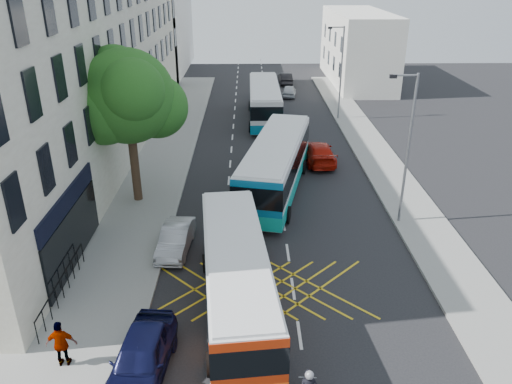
{
  "coord_description": "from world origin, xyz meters",
  "views": [
    {
      "loc": [
        -1.92,
        -12.02,
        12.93
      ],
      "look_at": [
        -1.53,
        11.38,
        2.2
      ],
      "focal_mm": 35.0,
      "sensor_mm": 36.0,
      "label": 1
    }
  ],
  "objects_px": {
    "distant_car_grey": "(266,93)",
    "distant_car_dark": "(285,78)",
    "bus_far": "(265,101)",
    "distant_car_silver": "(289,91)",
    "parked_car_silver": "(176,239)",
    "lamp_near": "(407,143)",
    "parked_car_blue": "(141,357)",
    "lamp_far": "(340,68)",
    "bus_mid": "(276,165)",
    "red_hatchback": "(319,152)",
    "street_tree": "(127,97)",
    "bus_near": "(236,277)",
    "pedestrian_far": "(62,344)"
  },
  "relations": [
    {
      "from": "red_hatchback",
      "to": "distant_car_grey",
      "type": "height_order",
      "value": "red_hatchback"
    },
    {
      "from": "parked_car_blue",
      "to": "lamp_far",
      "type": "bearing_deg",
      "value": 73.97
    },
    {
      "from": "parked_car_silver",
      "to": "distant_car_silver",
      "type": "xyz_separation_m",
      "value": [
        8.01,
        31.39,
        -0.04
      ]
    },
    {
      "from": "bus_far",
      "to": "parked_car_blue",
      "type": "distance_m",
      "value": 31.41
    },
    {
      "from": "red_hatchback",
      "to": "distant_car_silver",
      "type": "relative_size",
      "value": 1.41
    },
    {
      "from": "street_tree",
      "to": "distant_car_grey",
      "type": "xyz_separation_m",
      "value": [
        8.45,
        24.48,
        -5.65
      ]
    },
    {
      "from": "street_tree",
      "to": "red_hatchback",
      "type": "relative_size",
      "value": 1.78
    },
    {
      "from": "bus_mid",
      "to": "pedestrian_far",
      "type": "height_order",
      "value": "bus_mid"
    },
    {
      "from": "parked_car_blue",
      "to": "distant_car_dark",
      "type": "relative_size",
      "value": 1.13
    },
    {
      "from": "lamp_near",
      "to": "distant_car_dark",
      "type": "bearing_deg",
      "value": 96.06
    },
    {
      "from": "bus_far",
      "to": "distant_car_grey",
      "type": "xyz_separation_m",
      "value": [
        0.36,
        7.4,
        -1.03
      ]
    },
    {
      "from": "bus_far",
      "to": "parked_car_blue",
      "type": "relative_size",
      "value": 2.52
    },
    {
      "from": "distant_car_dark",
      "to": "pedestrian_far",
      "type": "relative_size",
      "value": 2.21
    },
    {
      "from": "bus_far",
      "to": "red_hatchback",
      "type": "distance_m",
      "value": 11.35
    },
    {
      "from": "bus_far",
      "to": "distant_car_silver",
      "type": "xyz_separation_m",
      "value": [
        2.92,
        8.67,
        -1.08
      ]
    },
    {
      "from": "bus_mid",
      "to": "parked_car_blue",
      "type": "distance_m",
      "value": 16.13
    },
    {
      "from": "distant_car_silver",
      "to": "lamp_far",
      "type": "bearing_deg",
      "value": 120.31
    },
    {
      "from": "distant_car_grey",
      "to": "bus_mid",
      "type": "bearing_deg",
      "value": -96.73
    },
    {
      "from": "lamp_near",
      "to": "distant_car_dark",
      "type": "xyz_separation_m",
      "value": [
        -3.7,
        34.82,
        -3.96
      ]
    },
    {
      "from": "red_hatchback",
      "to": "distant_car_silver",
      "type": "bearing_deg",
      "value": -90.04
    },
    {
      "from": "bus_far",
      "to": "distant_car_dark",
      "type": "distance_m",
      "value": 15.09
    },
    {
      "from": "bus_near",
      "to": "pedestrian_far",
      "type": "bearing_deg",
      "value": -157.53
    },
    {
      "from": "red_hatchback",
      "to": "distant_car_dark",
      "type": "bearing_deg",
      "value": -90.47
    },
    {
      "from": "lamp_far",
      "to": "red_hatchback",
      "type": "relative_size",
      "value": 1.62
    },
    {
      "from": "lamp_near",
      "to": "bus_mid",
      "type": "xyz_separation_m",
      "value": [
        -6.44,
        4.26,
        -2.87
      ]
    },
    {
      "from": "street_tree",
      "to": "distant_car_dark",
      "type": "height_order",
      "value": "street_tree"
    },
    {
      "from": "parked_car_blue",
      "to": "distant_car_silver",
      "type": "relative_size",
      "value": 1.29
    },
    {
      "from": "parked_car_silver",
      "to": "pedestrian_far",
      "type": "relative_size",
      "value": 2.13
    },
    {
      "from": "distant_car_silver",
      "to": "red_hatchback",
      "type": "bearing_deg",
      "value": 99.11
    },
    {
      "from": "distant_car_grey",
      "to": "distant_car_dark",
      "type": "height_order",
      "value": "distant_car_dark"
    },
    {
      "from": "pedestrian_far",
      "to": "lamp_near",
      "type": "bearing_deg",
      "value": -147.08
    },
    {
      "from": "street_tree",
      "to": "lamp_near",
      "type": "height_order",
      "value": "street_tree"
    },
    {
      "from": "bus_far",
      "to": "parked_car_blue",
      "type": "bearing_deg",
      "value": -99.41
    },
    {
      "from": "parked_car_blue",
      "to": "red_hatchback",
      "type": "height_order",
      "value": "parked_car_blue"
    },
    {
      "from": "lamp_near",
      "to": "distant_car_grey",
      "type": "distance_m",
      "value": 28.43
    },
    {
      "from": "bus_mid",
      "to": "distant_car_dark",
      "type": "bearing_deg",
      "value": 97.63
    },
    {
      "from": "red_hatchback",
      "to": "distant_car_grey",
      "type": "xyz_separation_m",
      "value": [
        -3.17,
        18.14,
        -0.07
      ]
    },
    {
      "from": "street_tree",
      "to": "distant_car_dark",
      "type": "xyz_separation_m",
      "value": [
        11.01,
        31.85,
        -5.63
      ]
    },
    {
      "from": "parked_car_silver",
      "to": "distant_car_grey",
      "type": "bearing_deg",
      "value": 84.24
    },
    {
      "from": "pedestrian_far",
      "to": "parked_car_silver",
      "type": "bearing_deg",
      "value": -113.0
    },
    {
      "from": "bus_near",
      "to": "bus_far",
      "type": "distance_m",
      "value": 27.46
    },
    {
      "from": "lamp_far",
      "to": "bus_mid",
      "type": "xyz_separation_m",
      "value": [
        -6.44,
        -15.74,
        -2.87
      ]
    },
    {
      "from": "bus_near",
      "to": "distant_car_grey",
      "type": "xyz_separation_m",
      "value": [
        2.37,
        34.78,
        -0.91
      ]
    },
    {
      "from": "lamp_near",
      "to": "bus_near",
      "type": "distance_m",
      "value": 11.73
    },
    {
      "from": "lamp_far",
      "to": "bus_mid",
      "type": "distance_m",
      "value": 17.25
    },
    {
      "from": "street_tree",
      "to": "lamp_far",
      "type": "bearing_deg",
      "value": 49.19
    },
    {
      "from": "bus_mid",
      "to": "distant_car_grey",
      "type": "distance_m",
      "value": 23.21
    },
    {
      "from": "parked_car_blue",
      "to": "distant_car_silver",
      "type": "bearing_deg",
      "value": 83.3
    },
    {
      "from": "parked_car_blue",
      "to": "pedestrian_far",
      "type": "xyz_separation_m",
      "value": [
        -2.78,
        0.39,
        0.29
      ]
    },
    {
      "from": "street_tree",
      "to": "bus_near",
      "type": "xyz_separation_m",
      "value": [
        6.08,
        -10.31,
        -4.73
      ]
    }
  ]
}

